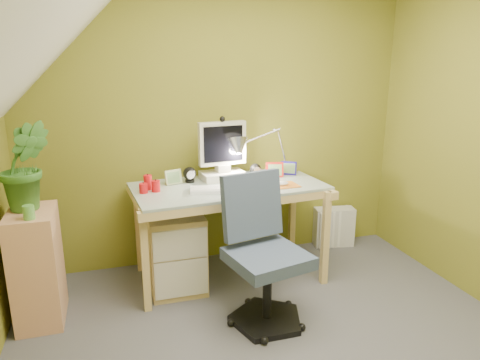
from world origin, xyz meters
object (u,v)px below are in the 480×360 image
object	(u,v)px
monitor	(222,147)
potted_plant	(25,166)
side_ledge	(37,267)
desk_lamp	(276,141)
task_chair	(268,256)
radiator	(334,227)
desk	(229,232)

from	to	relation	value
monitor	potted_plant	bearing A→B (deg)	-171.43
monitor	side_ledge	world-z (taller)	monitor
side_ledge	desk_lamp	bearing A→B (deg)	12.43
desk_lamp	task_chair	bearing A→B (deg)	-108.15
desk_lamp	side_ledge	bearing A→B (deg)	-162.14
side_ledge	radiator	distance (m)	2.53
monitor	radiator	size ratio (longest dim) A/B	1.42
potted_plant	radiator	size ratio (longest dim) A/B	1.58
desk_lamp	radiator	size ratio (longest dim) A/B	1.57
monitor	task_chair	bearing A→B (deg)	-91.36
monitor	potted_plant	xyz separation A→B (m)	(-1.36, -0.35, 0.03)
desk	radiator	size ratio (longest dim) A/B	3.95
potted_plant	task_chair	distance (m)	1.63
potted_plant	desk_lamp	bearing A→B (deg)	10.91
side_ledge	task_chair	xyz separation A→B (m)	(1.43, -0.48, 0.09)
desk_lamp	task_chair	distance (m)	1.11
desk	monitor	bearing A→B (deg)	84.82
task_chair	potted_plant	bearing A→B (deg)	147.04
desk_lamp	task_chair	world-z (taller)	desk_lamp
desk	radiator	distance (m)	1.17
desk_lamp	potted_plant	size ratio (longest dim) A/B	1.00
desk_lamp	potted_plant	world-z (taller)	desk_lamp
monitor	desk_lamp	bearing A→B (deg)	-5.81
desk_lamp	side_ledge	xyz separation A→B (m)	(-1.81, -0.40, -0.67)
potted_plant	task_chair	size ratio (longest dim) A/B	0.60
task_chair	side_ledge	bearing A→B (deg)	148.82
desk	potted_plant	bearing A→B (deg)	-178.09
desk	monitor	size ratio (longest dim) A/B	2.78
desk	radiator	xyz separation A→B (m)	(1.10, 0.32, -0.20)
potted_plant	monitor	bearing A→B (deg)	14.38
monitor	task_chair	size ratio (longest dim) A/B	0.54
monitor	side_ledge	size ratio (longest dim) A/B	0.67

